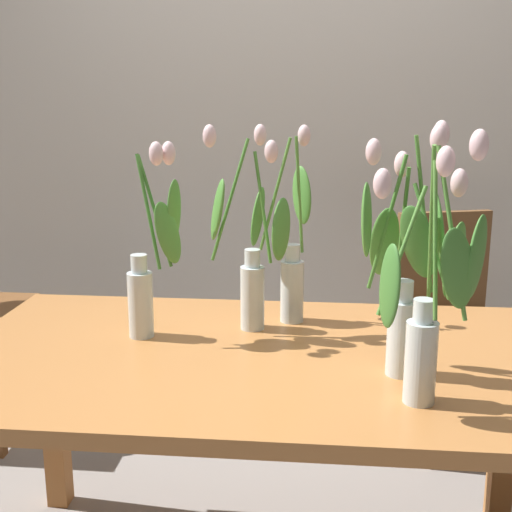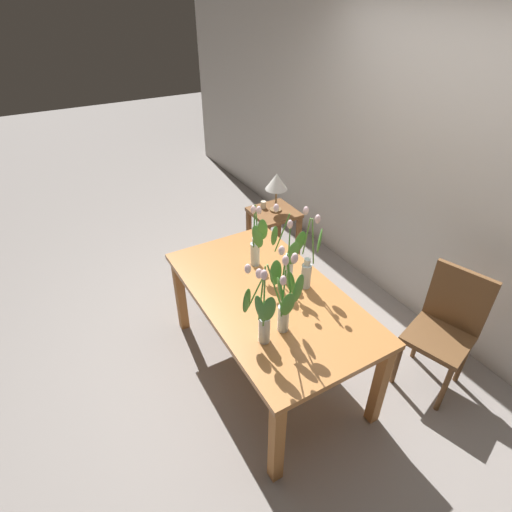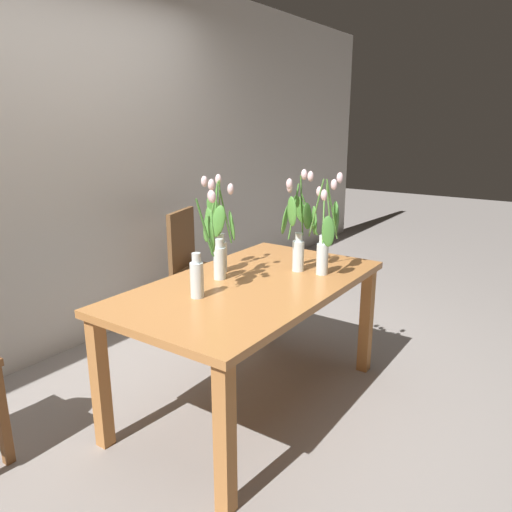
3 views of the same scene
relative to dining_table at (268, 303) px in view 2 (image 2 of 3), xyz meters
The scene contains 12 objects.
ground_plane 0.65m from the dining_table, ahead, with size 18.00×18.00×0.00m, color gray.
room_wall_rear 1.69m from the dining_table, 90.00° to the left, with size 9.00×0.10×2.70m, color beige.
dining_table is the anchor object (origin of this frame).
tulip_vase_0 0.48m from the dining_table, 15.92° to the right, with size 0.26×0.19×0.59m.
tulip_vase_1 0.39m from the dining_table, 78.98° to the left, with size 0.19×0.16×0.57m.
tulip_vase_2 0.42m from the dining_table, 164.88° to the left, with size 0.17×0.13×0.53m.
tulip_vase_3 0.55m from the dining_table, 34.86° to the right, with size 0.25×0.24×0.58m.
tulip_vase_4 0.33m from the dining_table, 105.40° to the left, with size 0.24×0.14×0.57m.
dining_chair 1.24m from the dining_table, 56.48° to the left, with size 0.50×0.50×0.93m.
side_table 1.56m from the dining_table, 146.42° to the left, with size 0.44×0.44×0.55m.
table_lamp 1.57m from the dining_table, 145.82° to the left, with size 0.22×0.22×0.40m.
pillar_candle 1.61m from the dining_table, 150.38° to the left, with size 0.06×0.06×0.07m, color beige.
Camera 2 is at (1.78, -1.12, 2.48)m, focal length 28.22 mm.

